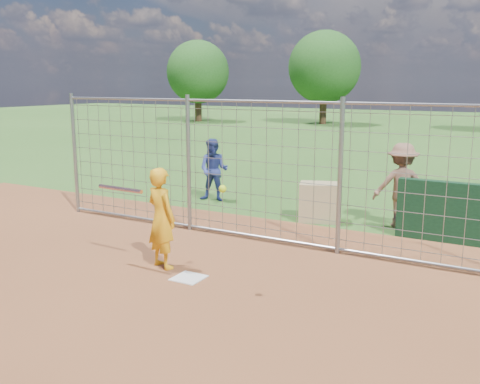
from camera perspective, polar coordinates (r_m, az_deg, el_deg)
The scene contains 10 objects.
ground at distance 8.12m, azimuth -4.68°, elevation -8.77°, with size 100.00×100.00×0.00m, color #2D591E.
infield_dirt at distance 6.09m, azimuth -21.37°, elevation -16.76°, with size 18.00×18.00×0.00m, color brown.
home_plate at distance 7.96m, azimuth -5.49°, elevation -9.12°, with size 0.43×0.43×0.02m, color silver.
dugout_wall at distance 10.18m, azimuth 23.61°, elevation -2.27°, with size 2.60×0.20×1.10m, color #11381E.
batter at distance 8.26m, azimuth -8.39°, elevation -2.78°, with size 0.57×0.38×1.57m, color #EDA214.
bystander_a at distance 12.88m, azimuth -2.81°, elevation 2.36°, with size 0.73×0.57×1.51m, color navy.
bystander_c at distance 10.97m, azimuth 16.83°, elevation 0.68°, with size 1.08×0.62×1.67m, color brown.
equipment_bin at distance 11.14m, azimuth 8.44°, elevation -1.08°, with size 0.80×0.55×0.80m, color tan.
equipment_in_play at distance 8.01m, azimuth -10.35°, elevation 0.33°, with size 2.36×0.18×0.28m.
backstop_fence at distance 9.46m, azimuth 1.99°, elevation 2.10°, with size 9.08×0.08×2.60m.
Camera 1 is at (4.29, -6.29, 2.82)m, focal length 40.00 mm.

